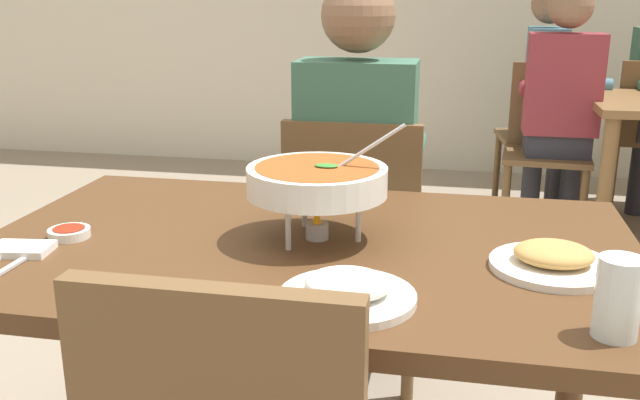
# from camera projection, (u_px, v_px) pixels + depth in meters

# --- Properties ---
(dining_table_main) EXTENTS (1.40, 0.88, 0.75)m
(dining_table_main) POSITION_uv_depth(u_px,v_px,m) (307.00, 286.00, 1.54)
(dining_table_main) COLOR #51331C
(dining_table_main) RESTS_ON ground_plane
(chair_diner_main) EXTENTS (0.44, 0.44, 0.90)m
(chair_diner_main) POSITION_uv_depth(u_px,v_px,m) (355.00, 237.00, 2.26)
(chair_diner_main) COLOR brown
(chair_diner_main) RESTS_ON ground_plane
(diner_main) EXTENTS (0.40, 0.45, 1.31)m
(diner_main) POSITION_uv_depth(u_px,v_px,m) (358.00, 163.00, 2.22)
(diner_main) COLOR #2D2D38
(diner_main) RESTS_ON ground_plane
(curry_bowl) EXTENTS (0.33, 0.30, 0.26)m
(curry_bowl) POSITION_uv_depth(u_px,v_px,m) (317.00, 181.00, 1.49)
(curry_bowl) COLOR silver
(curry_bowl) RESTS_ON dining_table_main
(rice_plate) EXTENTS (0.24, 0.24, 0.06)m
(rice_plate) POSITION_uv_depth(u_px,v_px,m) (348.00, 291.00, 1.21)
(rice_plate) COLOR white
(rice_plate) RESTS_ON dining_table_main
(appetizer_plate) EXTENTS (0.24, 0.24, 0.06)m
(appetizer_plate) POSITION_uv_depth(u_px,v_px,m) (553.00, 260.00, 1.35)
(appetizer_plate) COLOR white
(appetizer_plate) RESTS_ON dining_table_main
(sauce_dish) EXTENTS (0.09, 0.09, 0.02)m
(sauce_dish) POSITION_uv_depth(u_px,v_px,m) (69.00, 232.00, 1.53)
(sauce_dish) COLOR white
(sauce_dish) RESTS_ON dining_table_main
(napkin_folded) EXTENTS (0.13, 0.10, 0.02)m
(napkin_folded) POSITION_uv_depth(u_px,v_px,m) (21.00, 249.00, 1.44)
(napkin_folded) COLOR white
(napkin_folded) RESTS_ON dining_table_main
(spoon_utensil) EXTENTS (0.01, 0.17, 0.01)m
(spoon_utensil) POSITION_uv_depth(u_px,v_px,m) (20.00, 261.00, 1.39)
(spoon_utensil) COLOR silver
(spoon_utensil) RESTS_ON dining_table_main
(drink_glass) EXTENTS (0.07, 0.07, 0.13)m
(drink_glass) POSITION_uv_depth(u_px,v_px,m) (617.00, 302.00, 1.08)
(drink_glass) COLOR silver
(drink_glass) RESTS_ON dining_table_main
(chair_bg_left) EXTENTS (0.48, 0.48, 0.90)m
(chair_bg_left) POSITION_uv_depth(u_px,v_px,m) (547.00, 138.00, 3.77)
(chair_bg_left) COLOR brown
(chair_bg_left) RESTS_ON ground_plane
(chair_bg_middle) EXTENTS (0.49, 0.49, 0.90)m
(chair_bg_middle) POSITION_uv_depth(u_px,v_px,m) (555.00, 125.00, 4.13)
(chair_bg_middle) COLOR brown
(chair_bg_middle) RESTS_ON ground_plane
(patron_bg_left) EXTENTS (0.40, 0.45, 1.31)m
(patron_bg_left) POSITION_uv_depth(u_px,v_px,m) (561.00, 98.00, 3.58)
(patron_bg_left) COLOR #2D2D38
(patron_bg_left) RESTS_ON ground_plane
(patron_bg_middle) EXTENTS (0.45, 0.40, 1.31)m
(patron_bg_middle) POSITION_uv_depth(u_px,v_px,m) (551.00, 85.00, 4.06)
(patron_bg_middle) COLOR #2D2D38
(patron_bg_middle) RESTS_ON ground_plane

